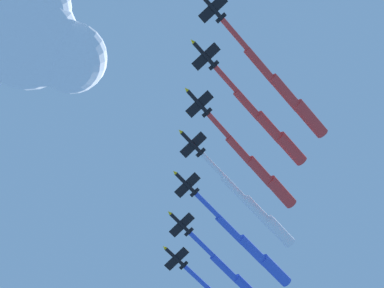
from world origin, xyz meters
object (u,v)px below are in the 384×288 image
(jet_port_mid, at_px, (257,210))
(jet_port_inner, at_px, (269,126))
(jet_lead, at_px, (286,92))
(jet_starboard_inner, at_px, (260,170))
(jet_starboard_mid, at_px, (253,250))

(jet_port_mid, bearing_deg, jet_port_inner, -102.40)
(jet_lead, height_order, jet_port_inner, jet_port_inner)
(jet_lead, xyz_separation_m, jet_port_inner, (-0.84, 10.90, 0.28))
(jet_lead, distance_m, jet_port_inner, 10.93)
(jet_port_inner, height_order, jet_starboard_inner, jet_port_inner)
(jet_lead, bearing_deg, jet_port_inner, 94.40)
(jet_port_mid, bearing_deg, jet_starboard_mid, 75.82)
(jet_starboard_inner, distance_m, jet_starboard_mid, 28.00)
(jet_lead, distance_m, jet_starboard_mid, 51.58)
(jet_port_inner, distance_m, jet_starboard_inner, 13.30)
(jet_port_inner, xyz_separation_m, jet_starboard_inner, (1.77, 13.07, -1.72))
(jet_starboard_inner, height_order, jet_starboard_mid, jet_starboard_mid)
(jet_port_mid, bearing_deg, jet_starboard_inner, -106.81)
(jet_port_mid, relative_size, jet_starboard_mid, 0.96)
(jet_lead, relative_size, jet_port_mid, 1.05)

